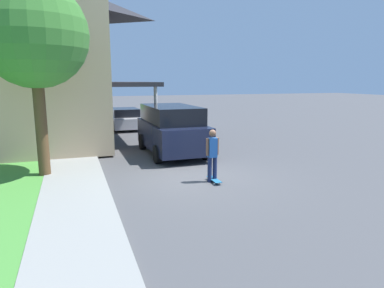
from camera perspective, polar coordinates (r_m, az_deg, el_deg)
The scene contains 7 objects.
ground_plane at distance 11.03m, azimuth 0.18°, elevation -5.52°, with size 120.00×120.00×0.00m, color #49494C.
sidewalk at distance 16.26m, azimuth -19.24°, elevation -0.69°, with size 1.80×80.00×0.10m.
lawn_tree_near at distance 11.69m, azimuth -24.85°, elevation 16.11°, with size 3.22×3.22×5.94m.
suv_parked at distance 14.31m, azimuth -3.43°, elevation 2.53°, with size 2.17×4.57×2.02m.
car_down_street at distance 22.44m, azimuth -11.14°, elevation 4.14°, with size 1.95×4.24×1.31m.
skateboarder at distance 10.33m, azimuth 3.42°, elevation -1.58°, with size 0.41×0.21×1.61m.
skateboard at distance 10.48m, azimuth 3.70°, elevation -5.94°, with size 0.22×0.77×0.10m.
Camera 1 is at (-3.56, -9.98, 3.05)m, focal length 32.00 mm.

